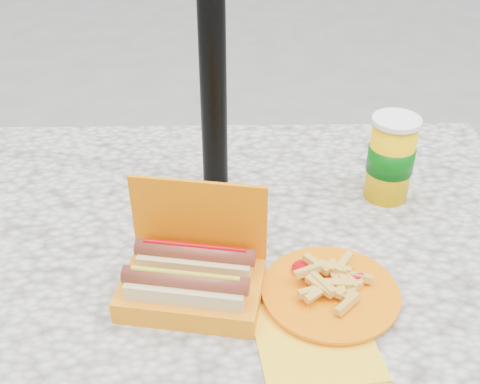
{
  "coord_description": "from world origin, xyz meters",
  "views": [
    {
      "loc": [
        0.03,
        -0.87,
        1.41
      ],
      "look_at": [
        0.05,
        0.04,
        0.8
      ],
      "focal_mm": 45.0,
      "sensor_mm": 36.0,
      "label": 1
    }
  ],
  "objects_px": {
    "umbrella_pole": "(211,8)",
    "soda_cup": "(391,158)",
    "hotdog_box": "(192,278)",
    "fries_plate": "(329,294)"
  },
  "relations": [
    {
      "from": "hotdog_box",
      "to": "soda_cup",
      "type": "height_order",
      "value": "hotdog_box"
    },
    {
      "from": "fries_plate",
      "to": "soda_cup",
      "type": "height_order",
      "value": "soda_cup"
    },
    {
      "from": "umbrella_pole",
      "to": "hotdog_box",
      "type": "height_order",
      "value": "umbrella_pole"
    },
    {
      "from": "hotdog_box",
      "to": "soda_cup",
      "type": "distance_m",
      "value": 0.46
    },
    {
      "from": "hotdog_box",
      "to": "umbrella_pole",
      "type": "bearing_deg",
      "value": 94.71
    },
    {
      "from": "umbrella_pole",
      "to": "soda_cup",
      "type": "relative_size",
      "value": 13.12
    },
    {
      "from": "soda_cup",
      "to": "hotdog_box",
      "type": "bearing_deg",
      "value": -142.83
    },
    {
      "from": "umbrella_pole",
      "to": "fries_plate",
      "type": "relative_size",
      "value": 7.5
    },
    {
      "from": "umbrella_pole",
      "to": "hotdog_box",
      "type": "distance_m",
      "value": 0.46
    },
    {
      "from": "hotdog_box",
      "to": "soda_cup",
      "type": "bearing_deg",
      "value": 47.16
    }
  ]
}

